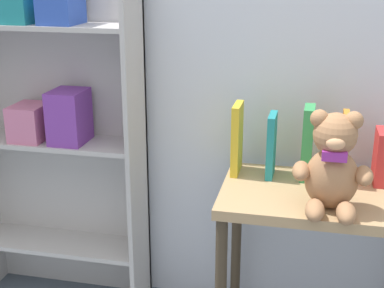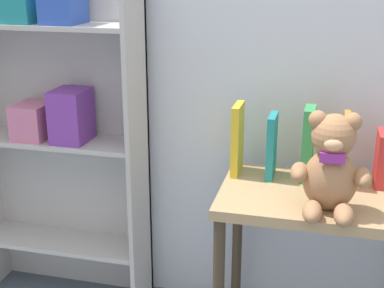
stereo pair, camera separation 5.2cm
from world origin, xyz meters
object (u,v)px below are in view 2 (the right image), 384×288
Objects in this scene: bookshelf_side at (59,116)px; book_standing_teal at (272,146)px; book_standing_yellow at (237,139)px; book_standing_green at (308,144)px; book_standing_red at (381,158)px; teddy_bear at (331,167)px; book_standing_orange at (345,149)px; display_table at (320,221)px.

bookshelf_side is 6.15× the size of book_standing_teal.
book_standing_yellow is at bearing 177.56° from book_standing_teal.
book_standing_red is (0.25, 0.02, -0.04)m from book_standing_green.
book_standing_teal is 0.38m from book_standing_red.
teddy_bear reaches higher than book_standing_teal.
teddy_bear is 0.32m from book_standing_teal.
book_standing_red is (0.13, 0.02, -0.03)m from book_standing_orange.
book_standing_orange reaches higher than book_standing_teal.
book_standing_yellow is (-0.32, 0.12, 0.24)m from display_table.
book_standing_teal is at bearing -176.64° from book_standing_green.
book_standing_yellow is 0.13m from book_standing_teal.
book_standing_red is at bearing 3.95° from book_standing_teal.
teddy_bear is at bearing -36.58° from book_standing_yellow.
book_standing_green is at bearing 2.91° from book_standing_teal.
book_standing_yellow is 0.51m from book_standing_red.
book_standing_yellow is at bearing 158.65° from display_table.
book_standing_green is at bearing 179.12° from book_standing_orange.
book_standing_teal is (-0.21, 0.25, -0.03)m from teddy_bear.
book_standing_teal is at bearing 148.60° from display_table.
book_standing_green is (0.13, 0.00, 0.02)m from book_standing_teal.
teddy_bear is at bearing -15.74° from bookshelf_side.
book_standing_red is at bearing 1.88° from book_standing_yellow.
teddy_bear reaches higher than book_standing_orange.
teddy_bear is 1.27× the size of book_standing_orange.
book_standing_teal is at bearing -2.91° from book_standing_yellow.
display_table is 2.98× the size of book_standing_teal.
book_standing_green is (1.00, -0.05, -0.02)m from bookshelf_side.
book_standing_green is 0.26m from book_standing_red.
display_table is 2.65× the size of book_standing_yellow.
book_standing_yellow is 0.38m from book_standing_orange.
bookshelf_side is 5.70× the size of book_standing_orange.
book_standing_orange is at bearing 79.19° from teddy_bear.
book_standing_teal is at bearing -179.30° from book_standing_orange.
book_standing_green is (-0.08, 0.25, -0.01)m from teddy_bear.
bookshelf_side is 1.00m from book_standing_green.
teddy_bear is at bearing -122.91° from book_standing_red.
book_standing_red is at bearing 35.41° from display_table.
book_standing_yellow reaches higher than book_standing_orange.
book_standing_green is 0.13m from book_standing_orange.
bookshelf_side is 4.47× the size of teddy_bear.
teddy_bear is (0.02, -0.13, 0.25)m from display_table.
teddy_bear is 0.42m from book_standing_yellow.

